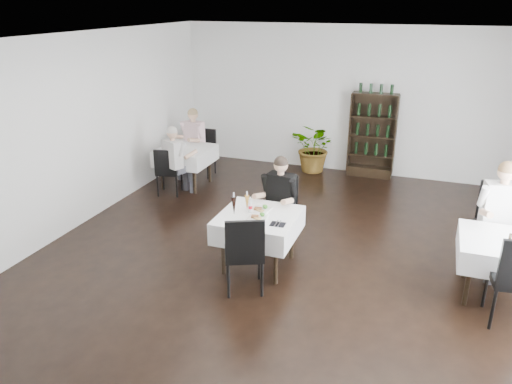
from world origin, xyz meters
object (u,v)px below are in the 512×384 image
main_table (259,225)px  potted_tree (315,148)px  wine_shelf (372,136)px  diner_main (278,197)px

main_table → potted_tree: bearing=93.2°
wine_shelf → main_table: size_ratio=1.70×
wine_shelf → diner_main: wine_shelf is taller
diner_main → main_table: bearing=-97.4°
potted_tree → main_table: bearing=-86.8°
main_table → diner_main: size_ratio=0.74×
potted_tree → diner_main: size_ratio=0.75×
wine_shelf → diner_main: (-0.82, -3.70, -0.04)m
wine_shelf → potted_tree: bearing=-174.2°
wine_shelf → potted_tree: size_ratio=1.66×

